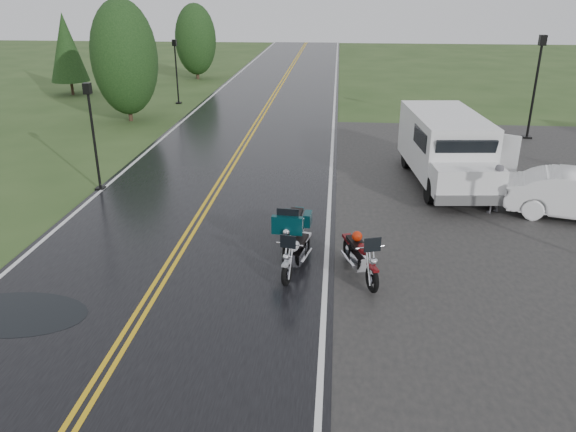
% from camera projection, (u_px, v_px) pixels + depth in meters
% --- Properties ---
extents(ground, '(120.00, 120.00, 0.00)m').
position_uv_depth(ground, '(159.00, 285.00, 12.83)').
color(ground, '#2D471E').
rests_on(ground, ground).
extents(road, '(8.00, 100.00, 0.04)m').
position_uv_depth(road, '(235.00, 160.00, 22.04)').
color(road, black).
rests_on(road, ground).
extents(parking_pad, '(14.00, 24.00, 0.03)m').
position_uv_depth(parking_pad, '(573.00, 218.00, 16.56)').
color(parking_pad, black).
rests_on(parking_pad, ground).
extents(motorcycle_red, '(1.39, 2.24, 1.25)m').
position_uv_depth(motorcycle_red, '(373.00, 269.00, 12.24)').
color(motorcycle_red, '#5C0A0D').
rests_on(motorcycle_red, ground).
extents(motorcycle_teal, '(1.05, 2.42, 1.39)m').
position_uv_depth(motorcycle_teal, '(287.00, 240.00, 13.49)').
color(motorcycle_teal, '#042C31').
rests_on(motorcycle_teal, ground).
extents(motorcycle_silver, '(1.14, 2.09, 1.17)m').
position_uv_depth(motorcycle_silver, '(287.00, 264.00, 12.54)').
color(motorcycle_silver, '#ACAEB4').
rests_on(motorcycle_silver, ground).
extents(van_white, '(2.83, 6.29, 2.40)m').
position_uv_depth(van_white, '(433.00, 167.00, 17.20)').
color(van_white, white).
rests_on(van_white, ground).
extents(person_at_van, '(0.66, 0.60, 1.50)m').
position_uv_depth(person_at_van, '(495.00, 190.00, 16.63)').
color(person_at_van, '#555359').
rests_on(person_at_van, ground).
extents(lamp_post_near_left, '(0.31, 0.31, 3.59)m').
position_uv_depth(lamp_post_near_left, '(94.00, 138.00, 18.20)').
color(lamp_post_near_left, black).
rests_on(lamp_post_near_left, ground).
extents(lamp_post_far_left, '(0.31, 0.31, 3.63)m').
position_uv_depth(lamp_post_far_left, '(176.00, 72.00, 32.05)').
color(lamp_post_far_left, black).
rests_on(lamp_post_far_left, ground).
extents(lamp_post_far_right, '(0.39, 0.39, 4.51)m').
position_uv_depth(lamp_post_far_right, '(535.00, 88.00, 24.36)').
color(lamp_post_far_right, black).
rests_on(lamp_post_far_right, ground).
extents(tree_left_mid, '(3.22, 3.22, 5.03)m').
position_uv_depth(tree_left_mid, '(126.00, 70.00, 27.59)').
color(tree_left_mid, '#1E3D19').
rests_on(tree_left_mid, ground).
extents(tree_left_far, '(2.94, 2.94, 4.52)m').
position_uv_depth(tree_left_far, '(196.00, 47.00, 40.59)').
color(tree_left_far, '#1E3D19').
rests_on(tree_left_far, ground).
extents(pine_left_far, '(2.31, 2.31, 4.80)m').
position_uv_depth(pine_left_far, '(67.00, 55.00, 34.52)').
color(pine_left_far, '#1E3D19').
rests_on(pine_left_far, ground).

